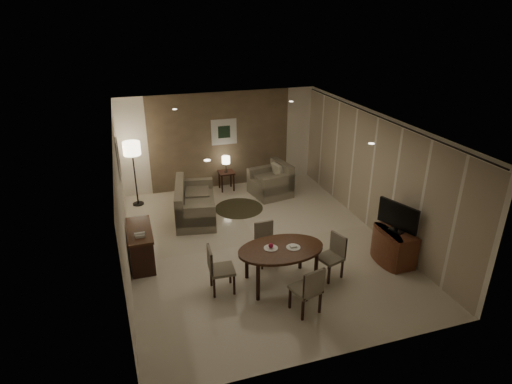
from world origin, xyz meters
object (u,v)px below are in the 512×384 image
object	(u,v)px
sofa	(195,201)
console_desk	(141,246)
dining_table	(281,266)
armchair	(270,180)
chair_left	(222,269)
tv_cabinet	(394,246)
chair_near	(305,288)
chair_right	(330,257)
floor_lamp	(135,174)
side_table	(226,181)
chair_far	(267,245)

from	to	relation	value
sofa	console_desk	bearing A→B (deg)	150.01
dining_table	armchair	size ratio (longest dim) A/B	1.61
chair_left	sofa	distance (m)	3.10
tv_cabinet	armchair	world-z (taller)	armchair
chair_near	chair_right	bearing A→B (deg)	-151.24
chair_right	floor_lamp	size ratio (longest dim) A/B	0.50
chair_left	sofa	xyz separation A→B (m)	(0.07, 3.10, -0.02)
console_desk	chair_near	size ratio (longest dim) A/B	1.32
tv_cabinet	chair_left	distance (m)	3.55
chair_near	sofa	size ratio (longest dim) A/B	0.49
chair_near	side_table	bearing A→B (deg)	-103.92
tv_cabinet	chair_far	distance (m)	2.58
side_table	chair_near	bearing A→B (deg)	-90.00
dining_table	armchair	xyz separation A→B (m)	(1.18, 3.94, 0.07)
chair_near	chair_far	bearing A→B (deg)	-99.02
chair_far	side_table	xyz separation A→B (m)	(0.14, 3.94, -0.16)
console_desk	armchair	bearing A→B (deg)	33.91
side_table	console_desk	bearing A→B (deg)	-129.04
dining_table	side_table	size ratio (longest dim) A/B	2.99
sofa	side_table	size ratio (longest dim) A/B	3.41
armchair	floor_lamp	size ratio (longest dim) A/B	0.59
chair_near	armchair	xyz separation A→B (m)	(1.06, 4.81, -0.01)
chair_far	floor_lamp	bearing A→B (deg)	120.42
armchair	chair_right	bearing A→B (deg)	-13.38
console_desk	sofa	size ratio (longest dim) A/B	0.65
console_desk	sofa	xyz separation A→B (m)	(1.41, 1.70, 0.06)
console_desk	floor_lamp	size ratio (longest dim) A/B	0.70
chair_left	floor_lamp	world-z (taller)	floor_lamp
console_desk	side_table	xyz separation A→B (m)	(2.54, 3.14, -0.11)
chair_near	armchair	size ratio (longest dim) A/B	0.91
dining_table	chair_left	distance (m)	1.10
chair_left	floor_lamp	distance (m)	4.48
chair_far	side_table	world-z (taller)	chair_far
chair_far	sofa	distance (m)	2.69
side_table	floor_lamp	world-z (taller)	floor_lamp
floor_lamp	chair_left	bearing A→B (deg)	-73.62
console_desk	sofa	world-z (taller)	sofa
chair_right	sofa	size ratio (longest dim) A/B	0.47
armchair	chair_left	bearing A→B (deg)	-40.99
tv_cabinet	chair_right	world-z (taller)	chair_right
armchair	floor_lamp	xyz separation A→B (m)	(-3.52, 0.45, 0.41)
dining_table	chair_far	world-z (taller)	chair_far
tv_cabinet	chair_far	size ratio (longest dim) A/B	1.06
dining_table	side_table	world-z (taller)	dining_table
chair_left	chair_right	world-z (taller)	chair_left
chair_right	side_table	world-z (taller)	chair_right
chair_far	tv_cabinet	bearing A→B (deg)	-17.65
chair_far	armchair	distance (m)	3.44
tv_cabinet	sofa	bearing A→B (deg)	137.46
chair_left	chair_right	bearing A→B (deg)	-92.48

